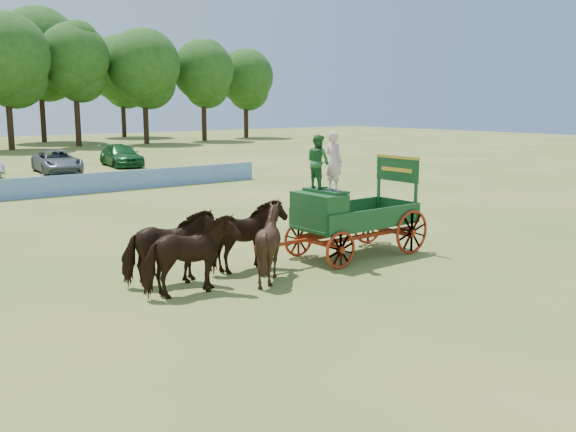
{
  "coord_description": "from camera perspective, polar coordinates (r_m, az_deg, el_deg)",
  "views": [
    {
      "loc": [
        -10.51,
        -14.46,
        4.67
      ],
      "look_at": [
        1.18,
        0.51,
        1.3
      ],
      "focal_mm": 40.0,
      "sensor_mm": 36.0,
      "label": 1
    }
  ],
  "objects": [
    {
      "name": "ground",
      "position": [
        18.48,
        -1.92,
        -4.59
      ],
      "size": [
        160.0,
        160.0,
        0.0
      ],
      "primitive_type": "plane",
      "color": "#9C8C46",
      "rests_on": "ground"
    },
    {
      "name": "horse_lead_left",
      "position": [
        15.79,
        -8.7,
        -3.55
      ],
      "size": [
        2.39,
        1.19,
        1.97
      ],
      "primitive_type": "imported",
      "rotation": [
        0.0,
        0.0,
        1.52
      ],
      "color": "black",
      "rests_on": "ground"
    },
    {
      "name": "horse_lead_right",
      "position": [
        16.73,
        -10.55,
        -2.83
      ],
      "size": [
        2.5,
        1.52,
        1.97
      ],
      "primitive_type": "imported",
      "rotation": [
        0.0,
        0.0,
        1.36
      ],
      "color": "black",
      "rests_on": "ground"
    },
    {
      "name": "horse_wheel_left",
      "position": [
        17.05,
        -1.65,
        -2.41
      ],
      "size": [
        1.87,
        1.69,
        1.97
      ],
      "primitive_type": "imported",
      "rotation": [
        0.0,
        0.0,
        1.62
      ],
      "color": "black",
      "rests_on": "ground"
    },
    {
      "name": "horse_wheel_right",
      "position": [
        17.93,
        -3.74,
        -1.82
      ],
      "size": [
        2.46,
        1.37,
        1.97
      ],
      "primitive_type": "imported",
      "rotation": [
        0.0,
        0.0,
        1.71
      ],
      "color": "black",
      "rests_on": "ground"
    },
    {
      "name": "farm_dray",
      "position": [
        19.2,
        4.41,
        1.1
      ],
      "size": [
        6.0,
        2.0,
        3.85
      ],
      "color": "#A22D10",
      "rests_on": "ground"
    },
    {
      "name": "sponsor_banner",
      "position": [
        34.08,
        -21.52,
        2.37
      ],
      "size": [
        26.0,
        0.08,
        1.05
      ],
      "primitive_type": "cube",
      "color": "#2156B4",
      "rests_on": "ground"
    }
  ]
}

